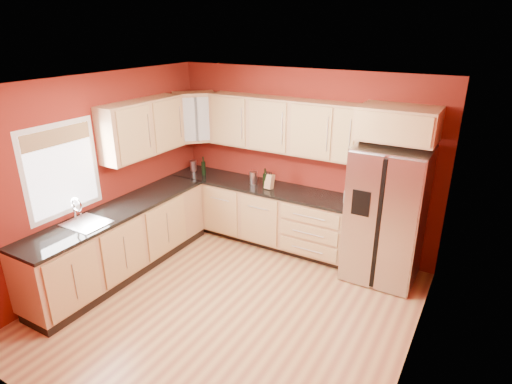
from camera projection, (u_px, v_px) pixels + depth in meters
floor at (229, 308)px, 5.08m from camera, size 4.00×4.00×0.00m
ceiling at (223, 85)px, 4.13m from camera, size 4.00×4.00×0.00m
wall_back at (302, 160)px, 6.22m from camera, size 4.00×0.04×2.60m
wall_front at (68, 307)px, 2.99m from camera, size 4.00×0.04×2.60m
wall_left at (98, 177)px, 5.53m from camera, size 0.04×4.00×2.60m
wall_right at (420, 254)px, 3.68m from camera, size 0.04×4.00×2.60m
base_cabinets_back at (259, 214)px, 6.55m from camera, size 2.90×0.60×0.88m
base_cabinets_left at (122, 242)px, 5.71m from camera, size 0.60×2.80×0.88m
countertop_back at (259, 186)px, 6.37m from camera, size 2.90×0.62×0.04m
countertop_left at (118, 210)px, 5.54m from camera, size 0.62×2.80×0.04m
upper_cabinets_back at (283, 125)px, 6.01m from camera, size 2.30×0.33×0.75m
upper_cabinets_left at (143, 128)px, 5.85m from camera, size 0.33×1.35×0.75m
corner_upper_cabinet at (195, 117)px, 6.54m from camera, size 0.67×0.67×0.75m
over_fridge_cabinet at (398, 123)px, 5.08m from camera, size 0.92×0.60×0.40m
refrigerator at (386, 214)px, 5.44m from camera, size 0.90×0.75×1.78m
window at (62, 170)px, 5.03m from camera, size 0.03×0.90×1.00m
sink_faucet at (85, 212)px, 5.07m from camera, size 0.50×0.42×0.30m
canister_left at (193, 166)px, 6.94m from camera, size 0.14×0.14×0.17m
canister_right at (253, 178)px, 6.38m from camera, size 0.12×0.12×0.19m
wine_bottle_a at (265, 178)px, 6.19m from camera, size 0.07×0.07×0.30m
wine_bottle_b at (203, 166)px, 6.73m from camera, size 0.09×0.09×0.30m
knife_block at (270, 181)px, 6.19m from camera, size 0.12×0.11×0.21m
soap_dispenser at (346, 195)px, 5.68m from camera, size 0.09×0.09×0.21m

